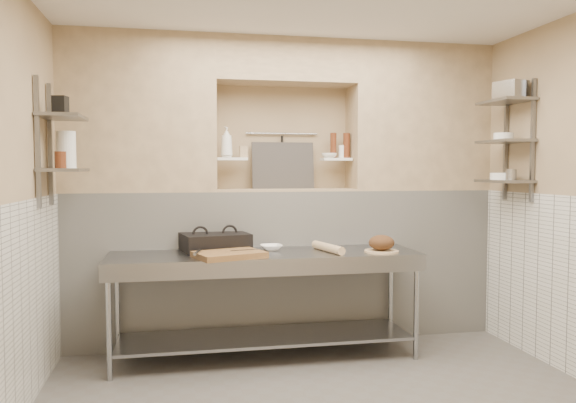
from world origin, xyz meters
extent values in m
cube|color=tan|center=(0.00, 2.00, 1.40)|extent=(4.00, 0.10, 2.80)
cube|color=tan|center=(0.00, -2.00, 1.40)|extent=(4.00, 0.10, 2.80)
cube|color=silver|center=(0.00, 1.75, 0.70)|extent=(4.00, 0.40, 1.40)
cube|color=tan|center=(0.00, 1.75, 1.41)|extent=(1.30, 0.40, 0.02)
cube|color=tan|center=(-1.33, 1.75, 2.10)|extent=(1.35, 0.40, 1.40)
cube|color=tan|center=(1.33, 1.75, 2.10)|extent=(1.35, 0.40, 1.40)
cube|color=tan|center=(0.00, 1.75, 2.60)|extent=(1.30, 0.40, 0.40)
cube|color=silver|center=(-1.99, 0.00, 0.70)|extent=(0.02, 3.90, 1.40)
cube|color=white|center=(-0.50, 1.75, 1.70)|extent=(0.28, 0.16, 0.02)
cube|color=white|center=(0.50, 1.75, 1.70)|extent=(0.28, 0.16, 0.02)
cylinder|color=gray|center=(0.00, 1.92, 1.95)|extent=(0.70, 0.02, 0.02)
cylinder|color=black|center=(0.00, 1.90, 1.78)|extent=(0.02, 0.02, 0.30)
cube|color=#383330|center=(0.00, 1.85, 1.64)|extent=(0.60, 0.08, 0.45)
cube|color=slate|center=(-1.98, 1.25, 1.80)|extent=(0.03, 0.03, 0.95)
cube|color=slate|center=(-1.98, 0.85, 1.80)|extent=(0.03, 0.03, 0.95)
cube|color=slate|center=(-1.84, 1.05, 1.60)|extent=(0.30, 0.50, 0.02)
cube|color=slate|center=(-1.84, 1.05, 2.00)|extent=(0.30, 0.50, 0.03)
cube|color=slate|center=(1.98, 1.25, 1.85)|extent=(0.03, 0.03, 1.05)
cube|color=slate|center=(1.98, 0.85, 1.85)|extent=(0.03, 0.03, 1.05)
cube|color=slate|center=(1.84, 1.05, 1.50)|extent=(0.30, 0.50, 0.02)
cube|color=slate|center=(1.84, 1.05, 1.85)|extent=(0.30, 0.50, 0.02)
cube|color=slate|center=(1.84, 1.05, 2.20)|extent=(0.30, 0.50, 0.03)
cube|color=gray|center=(-0.28, 1.20, 0.88)|extent=(2.60, 0.70, 0.04)
cube|color=gray|center=(-0.28, 1.20, 0.18)|extent=(2.45, 0.60, 0.03)
cube|color=gray|center=(-0.28, 0.87, 0.82)|extent=(2.60, 0.02, 0.12)
cylinder|color=gray|center=(-1.52, 0.91, 0.43)|extent=(0.04, 0.04, 0.86)
cylinder|color=gray|center=(-1.52, 1.49, 0.43)|extent=(0.04, 0.04, 0.86)
cylinder|color=gray|center=(0.96, 0.91, 0.43)|extent=(0.04, 0.04, 0.86)
cylinder|color=gray|center=(0.96, 1.49, 0.43)|extent=(0.04, 0.04, 0.86)
cube|color=black|center=(-0.68, 1.41, 0.95)|extent=(0.62, 0.51, 0.10)
cube|color=black|center=(-0.68, 1.41, 1.03)|extent=(0.62, 0.51, 0.05)
cube|color=olive|center=(-0.59, 1.01, 0.92)|extent=(0.62, 0.52, 0.05)
cube|color=gray|center=(-0.47, 1.06, 0.95)|extent=(0.24, 0.08, 0.01)
cylinder|color=gray|center=(-0.84, 0.98, 0.96)|extent=(0.08, 0.27, 0.02)
imported|color=white|center=(-0.20, 1.35, 0.92)|extent=(0.20, 0.20, 0.05)
cylinder|color=tan|center=(0.26, 1.16, 0.94)|extent=(0.18, 0.47, 0.07)
cylinder|color=tan|center=(0.70, 1.04, 0.91)|extent=(0.29, 0.29, 0.02)
ellipsoid|color=#4C2D19|center=(0.70, 1.04, 0.98)|extent=(0.22, 0.22, 0.13)
imported|color=white|center=(-0.55, 1.71, 1.85)|extent=(0.14, 0.14, 0.28)
cube|color=tan|center=(-0.39, 1.76, 1.77)|extent=(0.07, 0.07, 0.11)
imported|color=white|center=(0.42, 1.73, 1.74)|extent=(0.18, 0.18, 0.05)
cylinder|color=#542614|center=(0.61, 1.76, 1.83)|extent=(0.07, 0.07, 0.24)
cylinder|color=#542614|center=(0.48, 1.79, 1.83)|extent=(0.06, 0.06, 0.24)
cylinder|color=white|center=(0.57, 1.79, 1.77)|extent=(0.07, 0.07, 0.12)
cylinder|color=white|center=(-1.84, 1.16, 1.76)|extent=(0.14, 0.14, 0.29)
cylinder|color=#542614|center=(-1.84, 0.93, 1.67)|extent=(0.08, 0.08, 0.12)
cube|color=black|center=(-1.84, 0.98, 2.08)|extent=(0.11, 0.11, 0.13)
cylinder|color=white|center=(1.84, 1.09, 1.54)|extent=(0.20, 0.20, 0.06)
cylinder|color=gray|center=(1.84, 0.95, 1.56)|extent=(0.09, 0.09, 0.09)
cylinder|color=white|center=(1.84, 1.07, 1.89)|extent=(0.17, 0.17, 0.06)
cube|color=gray|center=(1.84, 0.98, 2.29)|extent=(0.26, 0.29, 0.15)
camera|label=1|loc=(-0.99, -3.45, 1.61)|focal=35.00mm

